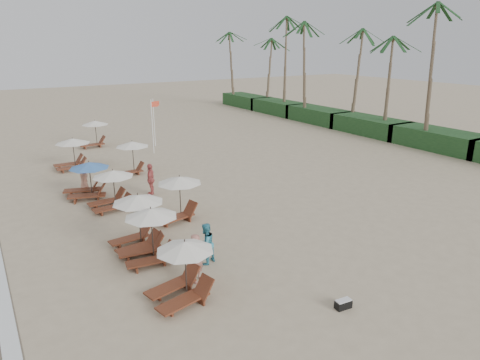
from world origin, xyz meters
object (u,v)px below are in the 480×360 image
beachgoer_near (198,258)px  lounger_station_0 (179,273)px  inland_station_2 (94,132)px  beachgoer_far_b (84,179)px  inland_station_1 (131,153)px  beachgoer_mid_a (206,244)px  flag_pole_near (153,124)px  lounger_station_3 (110,190)px  duffel_bag (343,304)px  lounger_station_5 (71,153)px  lounger_station_1 (147,235)px  lounger_station_4 (86,180)px  lounger_station_2 (135,220)px  beachgoer_far_a (151,179)px  inland_station_0 (177,195)px

beachgoer_near → lounger_station_0: bearing=178.4°
inland_station_2 → beachgoer_far_b: 12.11m
inland_station_1 → beachgoer_mid_a: inland_station_1 is taller
inland_station_2 → flag_pole_near: (3.52, -4.84, 1.08)m
lounger_station_3 → duffel_bag: size_ratio=4.29×
lounger_station_5 → duffel_bag: bearing=-79.5°
beachgoer_far_b → inland_station_2: bearing=7.0°
lounger_station_1 → flag_pole_near: bearing=68.2°
lounger_station_4 → duffel_bag: 16.65m
lounger_station_2 → flag_pole_near: size_ratio=0.56×
inland_station_1 → beachgoer_far_a: 4.75m
lounger_station_4 → beachgoer_far_a: (3.31, -1.61, -0.05)m
lounger_station_5 → inland_station_1: inland_station_1 is taller
lounger_station_2 → flag_pole_near: bearing=66.3°
beachgoer_near → lounger_station_3: bearing=57.4°
lounger_station_2 → beachgoer_mid_a: (1.90, -2.92, -0.39)m
beachgoer_near → lounger_station_5: bearing=56.0°
flag_pole_near → beachgoer_far_b: bearing=-136.2°
inland_station_2 → duffel_bag: inland_station_2 is taller
lounger_station_0 → lounger_station_5: lounger_station_5 is taller
flag_pole_near → lounger_station_3: bearing=-121.8°
inland_station_0 → beachgoer_mid_a: size_ratio=1.60×
lounger_station_0 → duffel_bag: size_ratio=4.19×
lounger_station_5 → flag_pole_near: 6.87m
beachgoer_far_a → duffel_bag: (1.35, -14.35, -0.79)m
inland_station_1 → beachgoer_mid_a: size_ratio=1.48×
lounger_station_0 → beachgoer_near: bearing=34.8°
lounger_station_0 → beachgoer_mid_a: bearing=42.8°
lounger_station_0 → inland_station_0: (2.83, 6.53, 0.32)m
inland_station_0 → flag_pole_near: bearing=73.6°
lounger_station_4 → beachgoer_near: (1.28, -11.81, -0.04)m
beachgoer_near → duffel_bag: bearing=-87.4°
beachgoer_near → lounger_station_1: bearing=75.1°
lounger_station_5 → beachgoer_mid_a: bearing=-84.5°
lounger_station_0 → inland_station_2: inland_station_2 is taller
lounger_station_0 → flag_pole_near: 21.56m
inland_station_2 → beachgoer_mid_a: size_ratio=1.58×
lounger_station_3 → duffel_bag: lounger_station_3 is taller
lounger_station_1 → lounger_station_4: (-0.28, 9.27, -0.14)m
lounger_station_4 → flag_pole_near: flag_pole_near is taller
lounger_station_0 → inland_station_1: 16.03m
lounger_station_4 → beachgoer_near: size_ratio=1.43×
lounger_station_4 → beachgoer_far_a: bearing=-25.9°
lounger_station_1 → lounger_station_0: bearing=-91.0°
lounger_station_5 → beachgoer_mid_a: lounger_station_5 is taller
lounger_station_1 → flag_pole_near: size_ratio=0.57×
lounger_station_4 → beachgoer_far_b: 1.12m
duffel_bag → inland_station_1: bearing=92.8°
lounger_station_3 → inland_station_2: (2.95, 15.27, 0.28)m
inland_station_1 → beachgoer_near: inland_station_1 is taller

